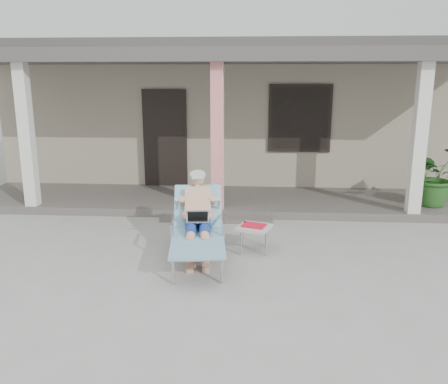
{
  "coord_description": "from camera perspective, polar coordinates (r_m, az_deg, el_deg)",
  "views": [
    {
      "loc": [
        0.71,
        -6.22,
        2.53
      ],
      "look_at": [
        0.23,
        0.6,
        0.85
      ],
      "focal_mm": 38.0,
      "sensor_mm": 36.0,
      "label": 1
    }
  ],
  "objects": [
    {
      "name": "side_table",
      "position": [
        6.99,
        3.63,
        -4.43
      ],
      "size": [
        0.58,
        0.58,
        0.41
      ],
      "rotation": [
        0.0,
        0.0,
        -0.33
      ],
      "color": "beige",
      "rests_on": "ground"
    },
    {
      "name": "lounger",
      "position": [
        6.64,
        -3.2,
        -1.79
      ],
      "size": [
        0.91,
        1.92,
        1.21
      ],
      "rotation": [
        0.0,
        0.0,
        0.12
      ],
      "color": "#B7B7BC",
      "rests_on": "ground"
    },
    {
      "name": "porch_deck",
      "position": [
        9.57,
        -0.35,
        -1.05
      ],
      "size": [
        10.0,
        2.0,
        0.15
      ],
      "primitive_type": "cube",
      "color": "#605B56",
      "rests_on": "ground"
    },
    {
      "name": "house",
      "position": [
        12.76,
        0.87,
        9.94
      ],
      "size": [
        10.4,
        5.4,
        3.3
      ],
      "color": "#9F917E",
      "rests_on": "ground"
    },
    {
      "name": "ground",
      "position": [
        6.75,
        -2.33,
        -8.21
      ],
      "size": [
        60.0,
        60.0,
        0.0
      ],
      "primitive_type": "plane",
      "color": "#9E9E99",
      "rests_on": "ground"
    },
    {
      "name": "potted_palm",
      "position": [
        9.7,
        24.04,
        1.85
      ],
      "size": [
        1.22,
        1.12,
        1.14
      ],
      "primitive_type": "imported",
      "rotation": [
        0.0,
        0.0,
        0.25
      ],
      "color": "#26591E",
      "rests_on": "porch_deck"
    },
    {
      "name": "porch_step",
      "position": [
        8.47,
        -0.95,
        -3.29
      ],
      "size": [
        2.0,
        0.3,
        0.07
      ],
      "primitive_type": "cube",
      "color": "#605B56",
      "rests_on": "ground"
    },
    {
      "name": "porch_overhang",
      "position": [
        9.19,
        -0.4,
        15.43
      ],
      "size": [
        10.0,
        2.3,
        2.85
      ],
      "color": "silver",
      "rests_on": "porch_deck"
    }
  ]
}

